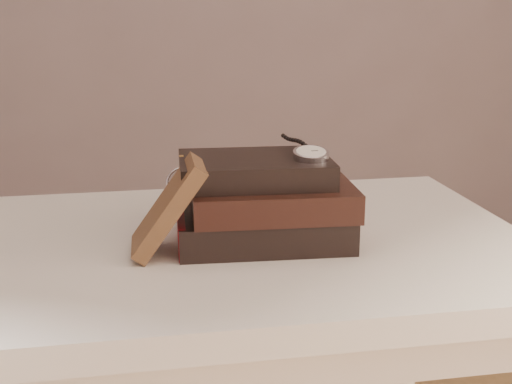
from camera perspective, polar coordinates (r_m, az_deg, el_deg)
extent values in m
cube|color=silver|center=(1.06, -4.85, -4.92)|extent=(1.00, 0.60, 0.04)
cube|color=white|center=(1.08, -4.78, -7.90)|extent=(0.88, 0.49, 0.08)
cylinder|color=white|center=(1.54, 11.81, -13.65)|extent=(0.05, 0.05, 0.71)
cube|color=black|center=(1.04, 0.54, -2.71)|extent=(0.26, 0.19, 0.05)
cube|color=#FAEFCC|center=(1.04, 0.71, -2.71)|extent=(0.25, 0.17, 0.04)
cube|color=gold|center=(1.06, -6.16, -2.52)|extent=(0.01, 0.01, 0.05)
cube|color=maroon|center=(1.03, -6.07, -2.96)|extent=(0.02, 0.16, 0.05)
cube|color=black|center=(1.02, 1.30, -0.49)|extent=(0.24, 0.17, 0.04)
cube|color=#FAEFCC|center=(1.02, 1.47, -0.49)|extent=(0.23, 0.16, 0.03)
cube|color=gold|center=(1.04, -5.10, -0.34)|extent=(0.01, 0.01, 0.04)
cube|color=black|center=(1.03, -0.10, 1.83)|extent=(0.23, 0.16, 0.04)
cube|color=#FAEFCC|center=(1.03, 0.08, 1.83)|extent=(0.22, 0.15, 0.03)
cube|color=gold|center=(1.04, -6.01, 1.94)|extent=(0.01, 0.01, 0.04)
cube|color=#442B1A|center=(0.98, -7.09, -1.23)|extent=(0.11, 0.10, 0.14)
cylinder|color=silver|center=(1.01, 4.46, 3.00)|extent=(0.05, 0.06, 0.02)
cylinder|color=white|center=(1.01, 4.47, 3.26)|extent=(0.04, 0.04, 0.01)
torus|color=silver|center=(1.01, 4.47, 3.23)|extent=(0.05, 0.05, 0.01)
cylinder|color=silver|center=(1.04, 4.13, 3.36)|extent=(0.01, 0.01, 0.01)
cube|color=black|center=(1.01, 4.40, 3.39)|extent=(0.00, 0.01, 0.00)
cube|color=black|center=(1.01, 4.76, 3.32)|extent=(0.01, 0.00, 0.00)
sphere|color=black|center=(1.05, 4.03, 3.76)|extent=(0.01, 0.01, 0.01)
sphere|color=black|center=(1.05, 3.81, 3.92)|extent=(0.01, 0.01, 0.01)
sphere|color=black|center=(1.06, 3.60, 4.06)|extent=(0.01, 0.01, 0.01)
sphere|color=black|center=(1.07, 3.39, 4.15)|extent=(0.01, 0.01, 0.01)
sphere|color=black|center=(1.08, 3.19, 4.20)|extent=(0.01, 0.01, 0.01)
sphere|color=black|center=(1.09, 2.98, 4.22)|extent=(0.01, 0.01, 0.01)
sphere|color=black|center=(1.10, 2.78, 4.26)|extent=(0.01, 0.01, 0.01)
sphere|color=black|center=(1.11, 2.59, 4.32)|extent=(0.01, 0.01, 0.01)
sphere|color=black|center=(1.11, 2.39, 4.43)|extent=(0.01, 0.01, 0.01)
sphere|color=black|center=(1.12, 2.20, 4.58)|extent=(0.01, 0.01, 0.01)
torus|color=silver|center=(1.09, -5.96, 0.73)|extent=(0.05, 0.02, 0.05)
torus|color=silver|center=(1.10, -3.16, 0.82)|extent=(0.05, 0.02, 0.05)
cylinder|color=silver|center=(1.09, -4.56, 0.94)|extent=(0.01, 0.00, 0.00)
cylinder|color=silver|center=(1.15, -7.16, 1.10)|extent=(0.01, 0.11, 0.03)
cylinder|color=silver|center=(1.16, -2.23, 1.26)|extent=(0.01, 0.11, 0.03)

